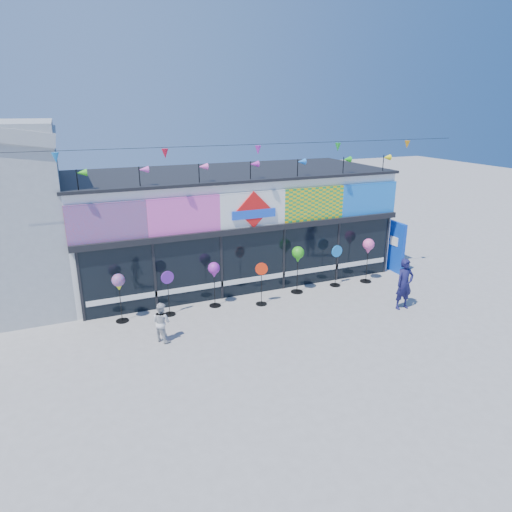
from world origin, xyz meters
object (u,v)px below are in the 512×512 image
spinner_0 (119,284)px  spinner_1 (168,292)px  spinner_2 (214,271)px  spinner_3 (261,283)px  child (161,322)px  spinner_4 (298,256)px  adult_man (404,284)px  spinner_6 (368,248)px  blue_sign (395,247)px  spinner_5 (336,265)px

spinner_0 → spinner_1: size_ratio=1.06×
spinner_2 → spinner_3: bearing=-18.1°
child → spinner_4: bearing=-107.4°
spinner_0 → adult_man: size_ratio=0.92×
spinner_0 → child: size_ratio=1.34×
spinner_1 → spinner_4: spinner_4 is taller
spinner_2 → spinner_6: (6.08, -0.10, 0.13)m
spinner_2 → blue_sign: bearing=3.6°
spinner_0 → child: spinner_0 is taller
spinner_4 → spinner_0: bearing=179.7°
child → spinner_3: bearing=-106.8°
spinner_5 → adult_man: adult_man is taller
blue_sign → spinner_6: bearing=-160.8°
spinner_1 → child: spinner_1 is taller
blue_sign → spinner_1: (-9.44, -0.57, -0.24)m
spinner_5 → adult_man: bearing=-69.9°
spinner_5 → adult_man: (0.97, -2.63, 0.03)m
spinner_6 → adult_man: bearing=-97.8°
spinner_5 → child: spinner_5 is taller
blue_sign → child: bearing=-166.8°
spinner_1 → spinner_5: size_ratio=0.95×
spinner_1 → spinner_3: size_ratio=1.00×
spinner_2 → spinner_4: spinner_4 is taller
spinner_0 → spinner_2: 3.06m
adult_man → child: 7.94m
spinner_3 → spinner_5: bearing=8.8°
spinner_2 → spinner_5: 4.79m
blue_sign → spinner_2: size_ratio=1.31×
spinner_4 → child: 5.61m
spinner_2 → spinner_6: bearing=-1.0°
blue_sign → adult_man: blue_sign is taller
blue_sign → child: blue_sign is taller
spinner_4 → spinner_5: (1.64, 0.02, -0.56)m
blue_sign → spinner_3: 6.44m
spinner_2 → spinner_5: size_ratio=0.99×
blue_sign → spinner_2: (-7.87, -0.49, 0.22)m
blue_sign → spinner_0: (-10.93, -0.47, 0.24)m
adult_man → child: bearing=175.7°
spinner_2 → spinner_3: 1.65m
spinner_5 → adult_man: size_ratio=0.91×
spinner_2 → spinner_0: bearing=179.5°
spinner_1 → spinner_2: 1.64m
spinner_6 → child: (-8.23, -1.62, -0.79)m
blue_sign → spinner_0: 10.94m
spinner_3 → spinner_6: size_ratio=0.87×
spinner_0 → spinner_5: spinner_0 is taller
adult_man → spinner_0: bearing=165.5°
spinner_5 → spinner_6: size_ratio=0.92×
spinner_4 → blue_sign: bearing=6.0°
adult_man → blue_sign: bearing=57.8°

